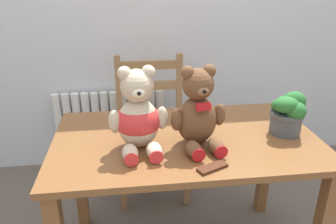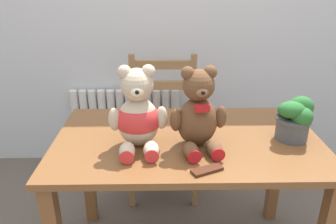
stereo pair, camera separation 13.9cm
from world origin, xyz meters
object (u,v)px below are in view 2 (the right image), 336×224
at_px(wooden_chair_behind, 163,127).
at_px(teddy_bear_left, 138,115).
at_px(teddy_bear_right, 198,113).
at_px(chocolate_bar, 207,170).
at_px(potted_plant, 295,117).

height_order(wooden_chair_behind, teddy_bear_left, teddy_bear_left).
distance_m(teddy_bear_left, teddy_bear_right, 0.26).
relative_size(teddy_bear_left, chocolate_bar, 2.91).
xyz_separation_m(potted_plant, chocolate_bar, (-0.42, -0.26, -0.10)).
distance_m(teddy_bear_left, potted_plant, 0.70).
bearing_deg(wooden_chair_behind, teddy_bear_left, 81.72).
relative_size(wooden_chair_behind, potted_plant, 4.56).
bearing_deg(potted_plant, teddy_bear_left, -175.88).
bearing_deg(teddy_bear_right, chocolate_bar, 86.67).
xyz_separation_m(teddy_bear_left, potted_plant, (0.69, 0.05, -0.04)).
xyz_separation_m(wooden_chair_behind, potted_plant, (0.59, -0.69, 0.38)).
distance_m(wooden_chair_behind, teddy_bear_left, 0.86).
bearing_deg(teddy_bear_left, potted_plant, 179.97).
bearing_deg(teddy_bear_left, teddy_bear_right, 174.97).
distance_m(wooden_chair_behind, chocolate_bar, 1.01).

